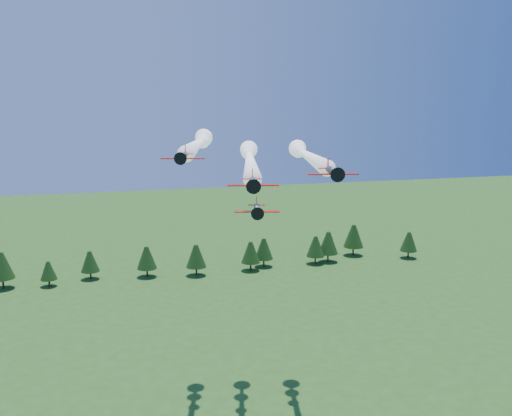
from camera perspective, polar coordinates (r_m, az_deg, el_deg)
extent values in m
cylinder|color=black|center=(73.08, -0.30, 2.56)|extent=(2.02, 4.90, 0.89)
cone|color=black|center=(70.30, -0.26, 2.24)|extent=(1.06, 0.99, 0.89)
cone|color=black|center=(69.77, -0.25, 2.17)|extent=(0.48, 0.48, 0.39)
cylinder|color=black|center=(69.62, -0.25, 2.15)|extent=(1.83, 0.48, 1.88)
cube|color=red|center=(72.77, -0.30, 2.30)|extent=(6.71, 2.75, 0.11)
cube|color=red|center=(76.21, -0.35, 2.93)|extent=(2.70, 1.35, 0.06)
cube|color=red|center=(76.21, -0.35, 3.48)|extent=(0.28, 0.84, 1.30)
ellipsoid|color=#83A9CB|center=(72.24, -0.29, 2.75)|extent=(0.88, 1.19, 0.56)
sphere|color=white|center=(111.71, -0.68, 5.40)|extent=(2.30, 2.30, 2.30)
sphere|color=white|center=(116.68, -0.71, 5.63)|extent=(3.00, 3.00, 3.00)
sphere|color=white|center=(121.66, -0.74, 5.83)|extent=(3.70, 3.70, 3.70)
cylinder|color=black|center=(83.08, -7.30, 5.16)|extent=(2.00, 4.73, 0.86)
cone|color=black|center=(80.39, -7.52, 4.97)|extent=(1.03, 0.97, 0.86)
cone|color=black|center=(79.88, -7.56, 4.93)|extent=(0.46, 0.47, 0.38)
cylinder|color=black|center=(79.74, -7.58, 4.92)|extent=(1.76, 0.49, 1.81)
cube|color=red|center=(82.77, -7.32, 4.95)|extent=(6.48, 2.73, 0.10)
cube|color=red|center=(86.11, -7.07, 5.39)|extent=(2.61, 1.34, 0.06)
cube|color=red|center=(86.14, -7.07, 5.85)|extent=(0.28, 0.81, 1.25)
ellipsoid|color=#83A9CB|center=(82.28, -7.37, 5.35)|extent=(0.86, 1.16, 0.54)
sphere|color=white|center=(113.68, -5.53, 6.68)|extent=(2.30, 2.30, 2.30)
sphere|color=white|center=(117.53, -5.37, 6.81)|extent=(3.00, 3.00, 3.00)
sphere|color=white|center=(121.39, -5.22, 6.94)|extent=(3.70, 3.70, 3.70)
cylinder|color=black|center=(83.86, 7.64, 3.65)|extent=(2.07, 5.52, 1.00)
cone|color=black|center=(80.78, 8.07, 3.37)|extent=(1.17, 1.09, 1.00)
cone|color=black|center=(80.19, 8.16, 3.32)|extent=(0.52, 0.53, 0.44)
cylinder|color=black|center=(80.03, 8.18, 3.30)|extent=(2.07, 0.46, 2.11)
cube|color=red|center=(83.50, 7.69, 3.40)|extent=(7.55, 2.82, 0.12)
cube|color=red|center=(87.32, 7.19, 3.97)|extent=(3.03, 1.42, 0.07)
cube|color=red|center=(87.33, 7.19, 4.51)|extent=(0.28, 0.95, 1.46)
ellipsoid|color=#83A9CB|center=(82.93, 7.77, 3.85)|extent=(0.95, 1.33, 0.63)
sphere|color=white|center=(114.86, 4.59, 5.60)|extent=(2.30, 2.30, 2.30)
sphere|color=white|center=(118.71, 4.32, 5.77)|extent=(3.00, 3.00, 3.00)
sphere|color=white|center=(122.56, 4.07, 5.93)|extent=(3.70, 3.70, 3.70)
cylinder|color=black|center=(92.51, 0.10, -0.11)|extent=(2.26, 5.43, 0.99)
cone|color=black|center=(89.44, 0.15, -0.49)|extent=(1.18, 1.11, 0.99)
cone|color=black|center=(88.86, 0.16, -0.56)|extent=(0.53, 0.54, 0.44)
cylinder|color=black|center=(88.69, 0.16, -0.58)|extent=(2.03, 0.54, 2.08)
cube|color=red|center=(92.18, 0.11, -0.35)|extent=(7.44, 3.07, 0.12)
cube|color=red|center=(95.95, 0.06, 0.31)|extent=(2.99, 1.51, 0.07)
cube|color=red|center=(95.91, 0.06, 0.79)|extent=(0.31, 0.94, 1.44)
ellipsoid|color=#83A9CB|center=(91.56, 0.12, 0.03)|extent=(0.98, 1.33, 0.62)
cylinder|color=#382314|center=(196.97, -10.82, -6.36)|extent=(0.60, 0.60, 2.94)
cone|color=black|center=(195.51, -10.88, -4.89)|extent=(6.71, 6.71, 7.55)
cylinder|color=#382314|center=(198.77, -23.96, -6.91)|extent=(0.60, 0.60, 3.31)
cone|color=black|center=(197.15, -24.09, -5.27)|extent=(7.57, 7.57, 8.51)
cylinder|color=#382314|center=(209.57, 5.95, -5.19)|extent=(0.60, 0.60, 2.87)
cone|color=black|center=(208.23, 5.97, -3.83)|extent=(6.56, 6.56, 7.38)
cylinder|color=#382314|center=(196.04, -5.98, -6.30)|extent=(0.60, 0.60, 3.00)
cone|color=black|center=(194.54, -6.01, -4.79)|extent=(6.86, 6.86, 7.72)
cylinder|color=#382314|center=(195.59, -19.97, -7.05)|extent=(0.60, 0.60, 2.32)
cone|color=black|center=(194.41, -20.05, -5.89)|extent=(5.29, 5.29, 5.96)
cylinder|color=#382314|center=(222.73, 9.69, -4.26)|extent=(0.60, 0.60, 3.34)
cone|color=black|center=(221.28, 9.74, -2.77)|extent=(7.64, 7.64, 8.60)
cylinder|color=#382314|center=(205.06, 0.78, -5.48)|extent=(0.60, 0.60, 2.91)
cone|color=black|center=(203.68, 0.78, -4.08)|extent=(6.65, 6.65, 7.48)
cylinder|color=#382314|center=(198.96, -16.20, -6.47)|extent=(0.60, 0.60, 2.68)
cone|color=black|center=(197.64, -16.27, -5.14)|extent=(6.12, 6.12, 6.89)
cylinder|color=#382314|center=(223.49, 14.97, -4.50)|extent=(0.60, 0.60, 2.80)
cone|color=black|center=(222.26, 15.03, -3.25)|extent=(6.41, 6.41, 7.21)
cylinder|color=#382314|center=(200.46, -0.54, -5.87)|extent=(0.60, 0.60, 2.89)
cone|color=black|center=(199.04, -0.54, -4.44)|extent=(6.61, 6.61, 7.44)
cylinder|color=#382314|center=(212.69, 7.21, -4.94)|extent=(0.60, 0.60, 3.16)
cone|color=black|center=(211.24, 7.24, -3.46)|extent=(7.23, 7.23, 8.13)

